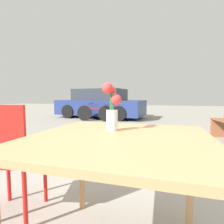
{
  "coord_description": "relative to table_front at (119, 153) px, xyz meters",
  "views": [
    {
      "loc": [
        0.24,
        -0.9,
        0.95
      ],
      "look_at": [
        -0.08,
        0.13,
        0.86
      ],
      "focal_mm": 28.0,
      "sensor_mm": 36.0,
      "label": 1
    }
  ],
  "objects": [
    {
      "name": "cafe_chair",
      "position": [
        -0.89,
        0.09,
        -0.12
      ],
      "size": [
        0.49,
        0.49,
        0.9
      ],
      "color": "red",
      "rests_on": "ground_plane"
    },
    {
      "name": "flower_vase",
      "position": [
        -0.08,
        0.13,
        0.23
      ],
      "size": [
        0.11,
        0.11,
        0.3
      ],
      "color": "silver",
      "rests_on": "table_front"
    },
    {
      "name": "bicycle",
      "position": [
        -2.44,
        5.47,
        -0.32
      ],
      "size": [
        1.5,
        0.44,
        0.71
      ],
      "color": "black",
      "rests_on": "ground_plane"
    },
    {
      "name": "table_front",
      "position": [
        0.0,
        0.0,
        0.0
      ],
      "size": [
        0.99,
        0.94,
        0.74
      ],
      "color": "tan",
      "rests_on": "ground_plane"
    },
    {
      "name": "parked_car",
      "position": [
        -2.68,
        6.66,
        -0.02
      ],
      "size": [
        4.13,
        2.02,
        1.32
      ],
      "color": "navy",
      "rests_on": "ground_plane"
    }
  ]
}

